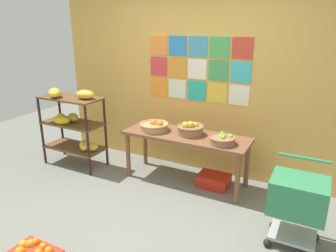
{
  "coord_description": "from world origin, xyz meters",
  "views": [
    {
      "loc": [
        1.65,
        -2.36,
        2.07
      ],
      "look_at": [
        -0.0,
        0.81,
        0.89
      ],
      "focal_mm": 33.45,
      "sensor_mm": 36.0,
      "label": 1
    }
  ],
  "objects": [
    {
      "name": "shopping_cart",
      "position": [
        1.54,
        0.48,
        0.5
      ],
      "size": [
        0.5,
        0.46,
        0.84
      ],
      "rotation": [
        0.0,
        0.0,
        -0.15
      ],
      "color": "black",
      "rests_on": "ground"
    },
    {
      "name": "display_table",
      "position": [
        0.08,
        1.17,
        0.59
      ],
      "size": [
        1.67,
        0.57,
        0.68
      ],
      "color": "brown",
      "rests_on": "ground"
    },
    {
      "name": "back_wall_with_art",
      "position": [
        0.0,
        1.66,
        1.33
      ],
      "size": [
        4.4,
        0.07,
        2.65
      ],
      "color": "gold",
      "rests_on": "ground"
    },
    {
      "name": "fruit_basket_back_right",
      "position": [
        0.13,
        1.19,
        0.76
      ],
      "size": [
        0.35,
        0.35,
        0.19
      ],
      "color": "olive",
      "rests_on": "display_table"
    },
    {
      "name": "ground",
      "position": [
        0.0,
        0.0,
        0.0
      ],
      "size": [
        9.26,
        9.26,
        0.0
      ],
      "primitive_type": "plane",
      "color": "slate"
    },
    {
      "name": "fruit_basket_left",
      "position": [
        0.6,
        1.07,
        0.73
      ],
      "size": [
        0.32,
        0.32,
        0.12
      ],
      "color": "#936746",
      "rests_on": "display_table"
    },
    {
      "name": "banana_shelf_unit",
      "position": [
        -1.61,
        0.87,
        0.71
      ],
      "size": [
        0.94,
        0.48,
        1.18
      ],
      "color": "#321916",
      "rests_on": "ground"
    },
    {
      "name": "produce_crate_under_table",
      "position": [
        0.47,
        1.21,
        0.08
      ],
      "size": [
        0.4,
        0.3,
        0.16
      ],
      "primitive_type": "cube",
      "color": "red",
      "rests_on": "ground"
    },
    {
      "name": "fruit_basket_back_left",
      "position": [
        -0.37,
        1.12,
        0.74
      ],
      "size": [
        0.39,
        0.39,
        0.15
      ],
      "color": "tan",
      "rests_on": "display_table"
    }
  ]
}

